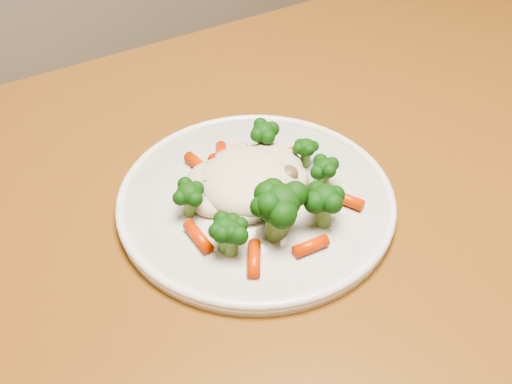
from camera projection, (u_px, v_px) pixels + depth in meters
dining_table at (283, 266)px, 0.75m from camera, size 1.13×0.78×0.75m
plate at (256, 202)px, 0.66m from camera, size 0.28×0.28×0.01m
meal at (261, 189)px, 0.63m from camera, size 0.18×0.19×0.05m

